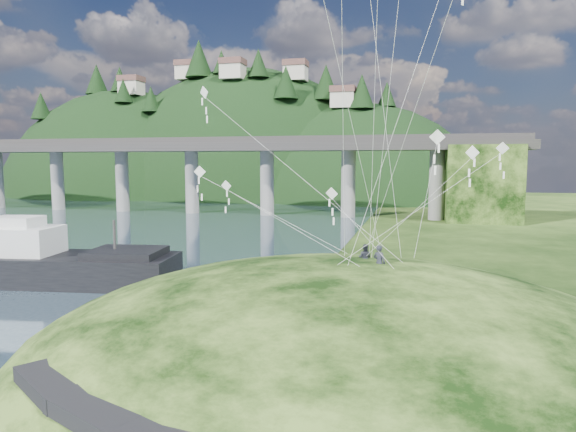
# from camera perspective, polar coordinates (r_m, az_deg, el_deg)

# --- Properties ---
(ground) EXTENTS (320.00, 320.00, 0.00)m
(ground) POSITION_cam_1_polar(r_m,az_deg,el_deg) (28.15, -11.40, -15.39)
(ground) COLOR black
(ground) RESTS_ON ground
(grass_hill) EXTENTS (36.00, 32.00, 13.00)m
(grass_hill) POSITION_cam_1_polar(r_m,az_deg,el_deg) (28.33, 6.16, -18.45)
(grass_hill) COLOR black
(grass_hill) RESTS_ON ground
(bridge) EXTENTS (160.00, 11.00, 15.00)m
(bridge) POSITION_cam_1_polar(r_m,az_deg,el_deg) (101.03, -7.79, 5.72)
(bridge) COLOR #2D2B2B
(bridge) RESTS_ON ground
(far_ridge) EXTENTS (153.00, 70.00, 94.50)m
(far_ridge) POSITION_cam_1_polar(r_m,az_deg,el_deg) (156.79, -6.33, -0.43)
(far_ridge) COLOR black
(far_ridge) RESTS_ON ground
(work_barge) EXTENTS (21.70, 8.65, 7.39)m
(work_barge) POSITION_cam_1_polar(r_m,az_deg,el_deg) (47.76, -25.33, -4.64)
(work_barge) COLOR black
(work_barge) RESTS_ON ground
(wooden_dock) EXTENTS (14.04, 3.36, 0.99)m
(wooden_dock) POSITION_cam_1_polar(r_m,az_deg,el_deg) (34.94, -11.08, -10.34)
(wooden_dock) COLOR #362216
(wooden_dock) RESTS_ON ground
(kite_flyers) EXTENTS (1.76, 2.31, 1.96)m
(kite_flyers) POSITION_cam_1_polar(r_m,az_deg,el_deg) (28.18, 9.26, -3.14)
(kite_flyers) COLOR #282A36
(kite_flyers) RESTS_ON ground
(kite_swarm) EXTENTS (17.94, 16.36, 20.38)m
(kite_swarm) POSITION_cam_1_polar(r_m,az_deg,el_deg) (26.98, 7.20, 19.91)
(kite_swarm) COLOR white
(kite_swarm) RESTS_ON ground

